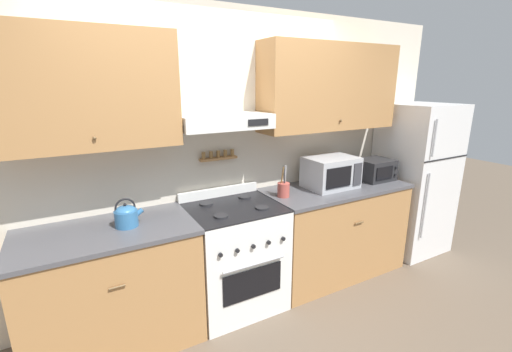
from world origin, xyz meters
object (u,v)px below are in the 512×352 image
(tea_kettle, at_px, (126,215))
(stove_range, at_px, (235,256))
(microwave, at_px, (331,172))
(utensil_crock, at_px, (283,189))
(toaster_oven, at_px, (375,170))
(refrigerator, at_px, (414,179))

(tea_kettle, bearing_deg, stove_range, -0.20)
(stove_range, xyz_separation_m, microwave, (1.06, 0.02, 0.61))
(stove_range, relative_size, tea_kettle, 4.76)
(microwave, distance_m, utensil_crock, 0.57)
(stove_range, bearing_deg, tea_kettle, 179.80)
(tea_kettle, bearing_deg, utensil_crock, 0.00)
(toaster_oven, bearing_deg, stove_range, -179.95)
(utensil_crock, bearing_deg, microwave, 1.82)
(microwave, relative_size, utensil_crock, 1.72)
(stove_range, distance_m, tea_kettle, 1.00)
(stove_range, height_order, utensil_crock, utensil_crock)
(microwave, relative_size, toaster_oven, 1.37)
(stove_range, relative_size, microwave, 2.06)
(stove_range, relative_size, toaster_oven, 2.84)
(tea_kettle, distance_m, toaster_oven, 2.49)
(tea_kettle, xyz_separation_m, utensil_crock, (1.34, 0.00, -0.01))
(tea_kettle, height_order, utensil_crock, utensil_crock)
(microwave, distance_m, toaster_oven, 0.59)
(microwave, bearing_deg, stove_range, -178.87)
(microwave, xyz_separation_m, toaster_oven, (0.59, -0.02, -0.04))
(refrigerator, xyz_separation_m, utensil_crock, (-1.80, 0.02, 0.15))
(utensil_crock, height_order, toaster_oven, utensil_crock)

